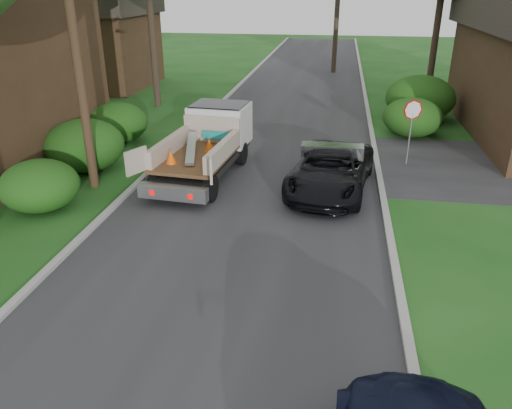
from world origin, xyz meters
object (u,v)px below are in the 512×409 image
at_px(flatbed_truck, 211,138).
at_px(black_pickup, 331,170).
at_px(stop_sign, 412,118).
at_px(house_left_far, 92,38).
at_px(utility_pole, 72,25).

bearing_deg(flatbed_truck, black_pickup, -12.28).
distance_m(stop_sign, house_left_far, 22.81).
xyz_separation_m(house_left_far, flatbed_truck, (11.53, -14.72, -1.85)).
relative_size(utility_pole, black_pickup, 1.94).
bearing_deg(flatbed_truck, stop_sign, 18.31).
bearing_deg(flatbed_truck, utility_pole, -141.92).
height_order(stop_sign, flatbed_truck, stop_sign).
relative_size(flatbed_truck, black_pickup, 1.17).
xyz_separation_m(flatbed_truck, black_pickup, (4.37, -1.35, -0.49)).
height_order(stop_sign, black_pickup, stop_sign).
bearing_deg(black_pickup, utility_pole, -164.79).
height_order(flatbed_truck, black_pickup, flatbed_truck).
bearing_deg(house_left_far, black_pickup, -45.29).
bearing_deg(black_pickup, stop_sign, 55.83).
xyz_separation_m(utility_pole, black_pickup, (7.88, 0.96, -4.46)).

